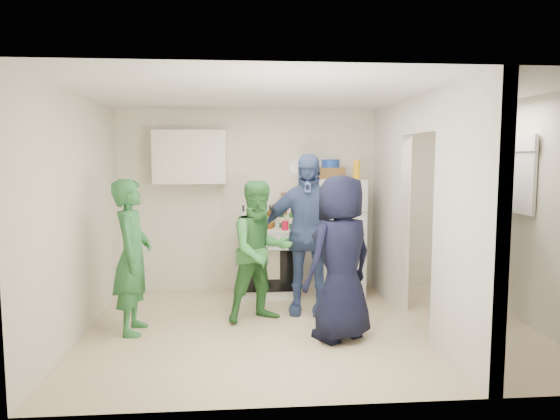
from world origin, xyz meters
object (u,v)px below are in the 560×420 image
object	(u,v)px
fridge	(338,237)
person_denim	(307,234)
person_navy	(341,258)
stove	(267,262)
person_green_center	(261,251)
person_nook	(466,236)
yellow_cup_stack_top	(357,170)
wicker_basket	(330,173)
blue_bowl	(330,164)
person_green_left	(132,256)

from	to	relation	value
fridge	person_denim	xyz separation A→B (m)	(-0.53, -0.78, 0.16)
person_navy	stove	bearing A→B (deg)	-101.41
person_green_center	person_nook	distance (m)	2.30
stove	person_nook	world-z (taller)	person_nook
yellow_cup_stack_top	stove	bearing A→B (deg)	173.65
wicker_basket	blue_bowl	distance (m)	0.13
person_navy	blue_bowl	bearing A→B (deg)	-128.80
person_green_center	person_denim	size ratio (longest dim) A/B	0.84
fridge	person_green_left	world-z (taller)	person_green_left
person_denim	person_green_center	bearing A→B (deg)	-142.59
person_green_center	person_nook	bearing A→B (deg)	-28.10
fridge	person_navy	size ratio (longest dim) A/B	0.93
stove	wicker_basket	world-z (taller)	wicker_basket
wicker_basket	yellow_cup_stack_top	xyz separation A→B (m)	(0.32, -0.15, 0.05)
person_denim	stove	bearing A→B (deg)	131.10
wicker_basket	fridge	bearing A→B (deg)	-26.57
wicker_basket	blue_bowl	world-z (taller)	blue_bowl
person_navy	person_nook	size ratio (longest dim) A/B	0.85
fridge	yellow_cup_stack_top	distance (m)	0.94
blue_bowl	person_green_center	world-z (taller)	blue_bowl
person_nook	yellow_cup_stack_top	bearing A→B (deg)	-138.49
blue_bowl	person_green_left	xyz separation A→B (m)	(-2.34, -1.35, -0.95)
wicker_basket	person_green_left	distance (m)	2.82
wicker_basket	person_navy	xyz separation A→B (m)	(-0.20, -1.73, -0.80)
blue_bowl	person_nook	world-z (taller)	person_nook
fridge	yellow_cup_stack_top	bearing A→B (deg)	-24.44
blue_bowl	fridge	bearing A→B (deg)	-26.57
blue_bowl	yellow_cup_stack_top	distance (m)	0.36
wicker_basket	person_green_center	size ratio (longest dim) A/B	0.22
person_green_center	person_navy	world-z (taller)	person_navy
person_green_left	person_green_center	bearing A→B (deg)	-78.26
person_denim	person_navy	world-z (taller)	person_denim
yellow_cup_stack_top	person_navy	world-z (taller)	yellow_cup_stack_top
yellow_cup_stack_top	person_nook	world-z (taller)	person_nook
person_green_left	person_nook	xyz separation A→B (m)	(3.64, 0.06, 0.17)
person_green_left	person_navy	world-z (taller)	person_navy
wicker_basket	blue_bowl	bearing A→B (deg)	0.00
person_navy	person_nook	world-z (taller)	person_nook
person_denim	person_navy	distance (m)	0.93
person_green_left	person_denim	world-z (taller)	person_denim
fridge	person_nook	size ratio (longest dim) A/B	0.80
person_green_center	person_denim	distance (m)	0.63
fridge	person_green_center	world-z (taller)	person_green_center
fridge	person_green_center	size ratio (longest dim) A/B	0.98
person_nook	fridge	bearing A→B (deg)	-135.09
blue_bowl	person_nook	distance (m)	1.99
person_nook	person_navy	bearing A→B (deg)	-72.88
fridge	person_green_center	bearing A→B (deg)	-136.55
yellow_cup_stack_top	person_green_center	world-z (taller)	yellow_cup_stack_top
person_navy	person_nook	xyz separation A→B (m)	(1.50, 0.43, 0.14)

